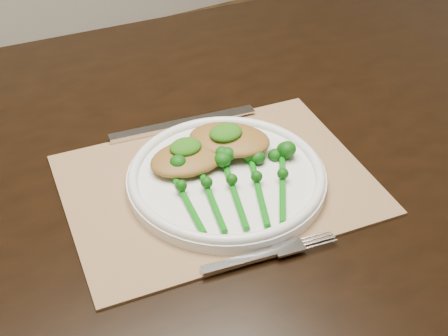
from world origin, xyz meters
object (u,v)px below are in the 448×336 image
dinner_plate (226,176)px  chicken_fillet_left (189,157)px  dining_table (179,311)px  placemat (217,184)px  broccolini_bundle (235,194)px

dinner_plate → chicken_fillet_left: (-0.03, 0.05, 0.02)m
dining_table → chicken_fillet_left: bearing=-79.9°
placemat → dinner_plate: bearing=-26.7°
dining_table → chicken_fillet_left: 0.41m
dinner_plate → broccolini_bundle: broccolini_bundle is taller
dining_table → placemat: 0.39m
dinner_plate → chicken_fillet_left: 0.06m
placemat → chicken_fillet_left: bearing=127.7°
dinner_plate → chicken_fillet_left: bearing=126.0°
dinner_plate → broccolini_bundle: size_ratio=1.31×
dinner_plate → dining_table: bearing=109.4°
placemat → broccolini_bundle: broccolini_bundle is taller
placemat → chicken_fillet_left: 0.05m
dining_table → placemat: bearing=-68.8°
placemat → broccolini_bundle: 0.06m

